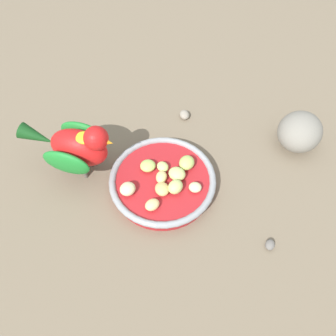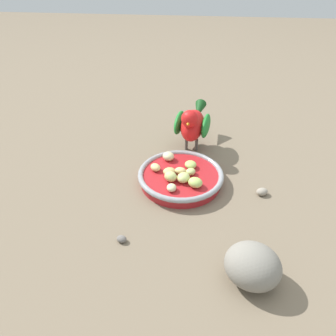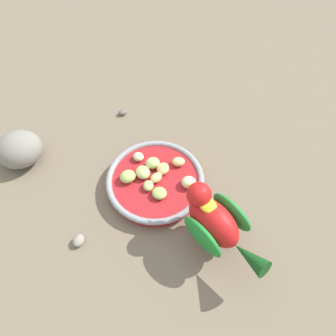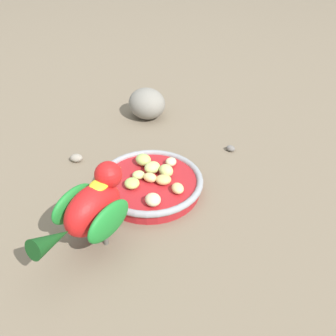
% 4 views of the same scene
% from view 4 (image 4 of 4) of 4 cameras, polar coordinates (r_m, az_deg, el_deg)
% --- Properties ---
extents(ground_plane, '(4.00, 4.00, 0.00)m').
position_cam_4_polar(ground_plane, '(0.79, -0.64, -2.49)').
color(ground_plane, '#756651').
extents(feeding_bowl, '(0.21, 0.21, 0.03)m').
position_cam_4_polar(feeding_bowl, '(0.77, -2.63, -2.30)').
color(feeding_bowl, '#AD1E23').
rests_on(feeding_bowl, ground_plane).
extents(apple_piece_0, '(0.03, 0.02, 0.02)m').
position_cam_4_polar(apple_piece_0, '(0.75, -2.64, -1.40)').
color(apple_piece_0, '#E5C67F').
rests_on(apple_piece_0, feeding_bowl).
extents(apple_piece_1, '(0.04, 0.04, 0.02)m').
position_cam_4_polar(apple_piece_1, '(0.70, -2.22, -4.64)').
color(apple_piece_1, beige).
rests_on(apple_piece_1, feeding_bowl).
extents(apple_piece_2, '(0.03, 0.03, 0.02)m').
position_cam_4_polar(apple_piece_2, '(0.76, -4.33, -1.02)').
color(apple_piece_2, '#C6D17A').
rests_on(apple_piece_2, feeding_bowl).
extents(apple_piece_3, '(0.04, 0.04, 0.02)m').
position_cam_4_polar(apple_piece_3, '(0.74, -5.29, -2.24)').
color(apple_piece_3, '#B2CC66').
rests_on(apple_piece_3, feeding_bowl).
extents(apple_piece_4, '(0.04, 0.04, 0.02)m').
position_cam_4_polar(apple_piece_4, '(0.78, -2.24, 0.17)').
color(apple_piece_4, '#C6D17A').
rests_on(apple_piece_4, feeding_bowl).
extents(apple_piece_5, '(0.04, 0.04, 0.02)m').
position_cam_4_polar(apple_piece_5, '(0.80, -3.63, 1.20)').
color(apple_piece_5, '#B2CC66').
rests_on(apple_piece_5, feeding_bowl).
extents(apple_piece_6, '(0.04, 0.04, 0.02)m').
position_cam_4_polar(apple_piece_6, '(0.75, -0.67, -1.72)').
color(apple_piece_6, tan).
rests_on(apple_piece_6, feeding_bowl).
extents(apple_piece_7, '(0.02, 0.03, 0.02)m').
position_cam_4_polar(apple_piece_7, '(0.80, 0.19, 0.96)').
color(apple_piece_7, beige).
rests_on(apple_piece_7, feeding_bowl).
extents(apple_piece_8, '(0.04, 0.04, 0.02)m').
position_cam_4_polar(apple_piece_8, '(0.77, -0.24, -0.33)').
color(apple_piece_8, '#C6D17A').
rests_on(apple_piece_8, feeding_bowl).
extents(apple_piece_9, '(0.04, 0.04, 0.02)m').
position_cam_4_polar(apple_piece_9, '(0.73, 1.42, -2.99)').
color(apple_piece_9, '#E5C67F').
rests_on(apple_piece_9, feeding_bowl).
extents(parrot, '(0.10, 0.20, 0.14)m').
position_cam_4_polar(parrot, '(0.63, -11.16, -5.74)').
color(parrot, '#59544C').
rests_on(parrot, ground_plane).
extents(rock_large, '(0.13, 0.13, 0.08)m').
position_cam_4_polar(rock_large, '(1.02, -3.10, 9.39)').
color(rock_large, gray).
rests_on(rock_large, ground_plane).
extents(pebble_0, '(0.03, 0.03, 0.02)m').
position_cam_4_polar(pebble_0, '(0.88, -13.17, 1.51)').
color(pebble_0, gray).
rests_on(pebble_0, ground_plane).
extents(pebble_1, '(0.02, 0.02, 0.01)m').
position_cam_4_polar(pebble_1, '(0.90, 9.13, 2.85)').
color(pebble_1, slate).
rests_on(pebble_1, ground_plane).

